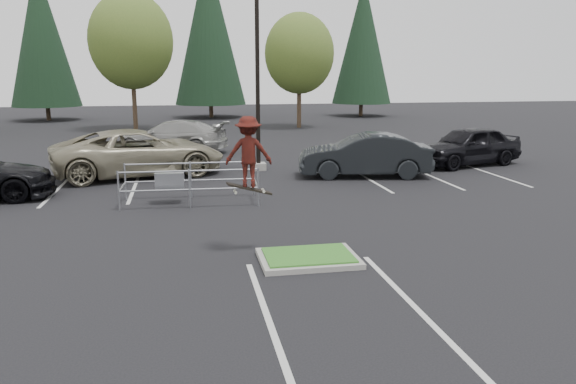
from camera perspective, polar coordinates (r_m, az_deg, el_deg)
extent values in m
plane|color=black|center=(12.76, 2.08, -7.02)|extent=(120.00, 120.00, 0.00)
cube|color=gray|center=(12.74, 2.08, -6.76)|extent=(2.20, 1.60, 0.12)
cube|color=#316B21|center=(12.72, 2.09, -6.44)|extent=(1.95, 1.35, 0.05)
cube|color=beige|center=(21.24, -15.37, 0.38)|extent=(0.12, 5.20, 0.01)
cube|color=beige|center=(21.64, -22.51, 0.09)|extent=(0.12, 5.20, 0.01)
cube|color=beige|center=(22.35, 8.27, 1.27)|extent=(0.12, 5.20, 0.01)
cube|color=beige|center=(23.36, 14.55, 1.48)|extent=(0.12, 5.20, 0.01)
cube|color=beige|center=(24.63, 20.25, 1.65)|extent=(0.12, 5.20, 0.01)
cube|color=beige|center=(9.79, -1.87, -13.18)|extent=(0.12, 6.00, 0.01)
cube|color=beige|center=(10.51, 13.16, -11.68)|extent=(0.12, 6.00, 0.01)
cube|color=gray|center=(24.30, -3.01, 2.61)|extent=(0.60, 0.60, 0.30)
cylinder|color=black|center=(23.97, -3.14, 14.12)|extent=(0.18, 0.18, 10.00)
cylinder|color=#38281C|center=(42.45, -15.32, 8.49)|extent=(0.32, 0.32, 3.50)
ellipsoid|color=#355820|center=(42.42, -15.67, 14.57)|extent=(5.89, 5.89, 6.77)
sphere|color=#355820|center=(42.05, -14.81, 13.64)|extent=(3.68, 3.68, 3.68)
sphere|color=#355820|center=(42.84, -16.27, 13.77)|extent=(4.05, 4.05, 4.05)
cylinder|color=#38281C|center=(42.53, 1.13, 8.61)|extent=(0.32, 0.32, 3.04)
ellipsoid|color=#355820|center=(42.46, 1.15, 13.90)|extent=(5.12, 5.12, 5.89)
sphere|color=#355820|center=(42.28, 2.05, 13.03)|extent=(3.20, 3.20, 3.20)
sphere|color=#355820|center=(42.74, 0.36, 13.25)|extent=(3.52, 3.52, 3.52)
cylinder|color=#38281C|center=(53.09, -23.17, 7.37)|extent=(0.36, 0.36, 1.20)
cone|color=black|center=(53.05, -23.77, 14.37)|extent=(5.72, 5.72, 11.80)
cylinder|color=#38281C|center=(52.44, -7.81, 8.18)|extent=(0.36, 0.36, 1.20)
cone|color=black|center=(52.44, -8.04, 16.11)|extent=(6.38, 6.38, 13.30)
cylinder|color=#38281C|center=(54.01, 7.41, 8.31)|extent=(0.36, 0.36, 1.20)
cone|color=black|center=(53.96, 7.60, 14.94)|extent=(5.50, 5.50, 11.30)
cylinder|color=#96989E|center=(17.88, -16.83, 0.12)|extent=(0.06, 0.06, 1.23)
cylinder|color=#96989E|center=(19.33, -16.20, 1.04)|extent=(0.06, 0.06, 1.23)
cylinder|color=#96989E|center=(17.68, -9.97, 0.33)|extent=(0.06, 0.06, 1.23)
cylinder|color=#96989E|center=(19.15, -9.85, 1.25)|extent=(0.06, 0.06, 1.23)
cylinder|color=#96989E|center=(17.74, -3.05, 0.54)|extent=(0.06, 0.06, 1.23)
cylinder|color=#96989E|center=(19.21, -3.46, 1.44)|extent=(0.06, 0.06, 1.23)
cylinder|color=#96989E|center=(17.69, -9.96, 0.25)|extent=(4.27, 0.23, 0.05)
cylinder|color=#96989E|center=(17.58, -10.03, 2.12)|extent=(4.27, 0.23, 0.05)
cylinder|color=#96989E|center=(19.16, -9.85, 1.17)|extent=(4.27, 0.23, 0.05)
cylinder|color=#96989E|center=(19.05, -9.91, 2.90)|extent=(4.27, 0.23, 0.05)
cube|color=#96989E|center=(18.42, -11.92, 1.22)|extent=(0.93, 0.59, 0.51)
cube|color=black|center=(13.11, -3.96, 0.35)|extent=(1.07, 0.40, 0.33)
cylinder|color=beige|center=(12.98, -5.33, -0.06)|extent=(0.07, 0.04, 0.07)
cylinder|color=beige|center=(13.20, -5.42, 0.13)|extent=(0.07, 0.04, 0.07)
cylinder|color=beige|center=(13.06, -2.47, 0.05)|extent=(0.07, 0.04, 0.07)
cylinder|color=beige|center=(13.27, -2.60, 0.25)|extent=(0.07, 0.04, 0.07)
imported|color=maroon|center=(12.96, -4.01, 4.09)|extent=(1.13, 0.74, 1.64)
imported|color=gray|center=(23.54, -15.04, 3.86)|extent=(7.38, 4.71, 1.90)
imported|color=black|center=(22.86, 7.77, 3.73)|extent=(5.51, 2.71, 1.74)
imported|color=black|center=(26.69, 17.85, 4.49)|extent=(5.55, 3.45, 1.76)
imported|color=#979692|center=(29.94, -11.55, 5.54)|extent=(6.25, 4.12, 1.68)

